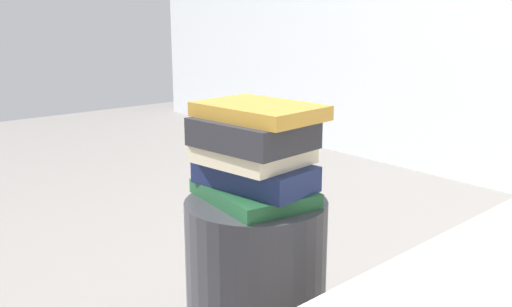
# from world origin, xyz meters

# --- Properties ---
(side_table) EXTENTS (0.34, 0.34, 0.47)m
(side_table) POSITION_xyz_m (0.00, 0.00, 0.24)
(side_table) COLOR #333338
(side_table) RESTS_ON ground_plane
(book_forest) EXTENTS (0.30, 0.24, 0.03)m
(book_forest) POSITION_xyz_m (-0.01, -0.00, 0.49)
(book_forest) COLOR #1E512D
(book_forest) RESTS_ON side_table
(book_navy) EXTENTS (0.29, 0.19, 0.06)m
(book_navy) POSITION_xyz_m (-0.01, 0.00, 0.54)
(book_navy) COLOR #19234C
(book_navy) RESTS_ON book_forest
(book_cream) EXTENTS (0.25, 0.23, 0.04)m
(book_cream) POSITION_xyz_m (-0.01, -0.00, 0.59)
(book_cream) COLOR beige
(book_cream) RESTS_ON book_navy
(book_charcoal) EXTENTS (0.27, 0.22, 0.06)m
(book_charcoal) POSITION_xyz_m (0.00, -0.01, 0.64)
(book_charcoal) COLOR #28282D
(book_charcoal) RESTS_ON book_cream
(book_ochre) EXTENTS (0.29, 0.22, 0.03)m
(book_ochre) POSITION_xyz_m (0.00, 0.01, 0.69)
(book_ochre) COLOR #B7842D
(book_ochre) RESTS_ON book_charcoal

